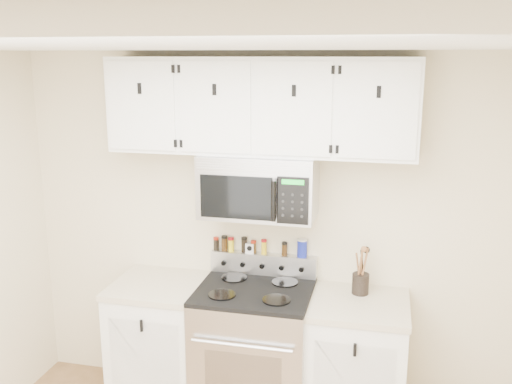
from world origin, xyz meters
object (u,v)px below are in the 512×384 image
microwave (259,186)px  salt_canister (302,248)px  utensil_crock (360,282)px  range (254,352)px

microwave → salt_canister: 0.56m
microwave → utensil_crock: microwave is taller
range → salt_canister: salt_canister is taller
range → salt_canister: (0.27, 0.28, 0.68)m
range → utensil_crock: bearing=12.5°
range → utensil_crock: 0.87m
microwave → utensil_crock: size_ratio=2.34×
microwave → salt_canister: bearing=29.6°
utensil_crock → salt_canister: size_ratio=2.54×
utensil_crock → microwave: bearing=-177.8°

